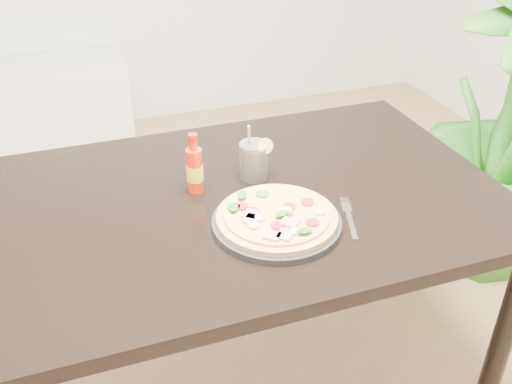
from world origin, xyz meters
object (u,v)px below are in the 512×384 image
object	(u,v)px
pizza	(276,217)
hot_sauce_bottle	(195,169)
dining_table	(242,221)
plate	(277,223)
media_console	(4,110)
houseplant	(507,126)
cola_cup	(254,161)
fork	(349,216)

from	to	relation	value
pizza	hot_sauce_bottle	xyz separation A→B (m)	(-0.15, 0.23, 0.04)
dining_table	plate	bearing A→B (deg)	-76.50
dining_table	pizza	distance (m)	0.20
media_console	houseplant	bearing A→B (deg)	-41.29
plate	cola_cup	size ratio (longest dim) A/B	1.85
cola_cup	media_console	size ratio (longest dim) A/B	0.12
dining_table	hot_sauce_bottle	distance (m)	0.20
dining_table	plate	distance (m)	0.19
fork	hot_sauce_bottle	bearing A→B (deg)	160.94
plate	pizza	size ratio (longest dim) A/B	1.07
pizza	houseplant	distance (m)	1.30
plate	fork	distance (m)	0.19
plate	fork	xyz separation A→B (m)	(0.19, -0.03, -0.01)
plate	fork	size ratio (longest dim) A/B	1.74
pizza	houseplant	world-z (taller)	houseplant
cola_cup	media_console	world-z (taller)	cola_cup
media_console	pizza	bearing A→B (deg)	-70.70
dining_table	houseplant	distance (m)	1.27
fork	pizza	bearing A→B (deg)	-169.90
plate	cola_cup	xyz separation A→B (m)	(0.03, 0.24, 0.04)
pizza	cola_cup	xyz separation A→B (m)	(0.03, 0.25, 0.02)
plate	houseplant	size ratio (longest dim) A/B	0.26
fork	media_console	xyz separation A→B (m)	(-0.97, 2.28, -0.50)
pizza	media_console	bearing A→B (deg)	109.30
hot_sauce_bottle	dining_table	bearing A→B (deg)	-30.00
hot_sauce_bottle	fork	bearing A→B (deg)	-37.33
hot_sauce_bottle	cola_cup	world-z (taller)	same
houseplant	media_console	world-z (taller)	houseplant
plate	hot_sauce_bottle	size ratio (longest dim) A/B	1.88
dining_table	fork	world-z (taller)	fork
hot_sauce_bottle	pizza	bearing A→B (deg)	-57.17
dining_table	cola_cup	bearing A→B (deg)	51.42
fork	houseplant	distance (m)	1.14
cola_cup	media_console	bearing A→B (deg)	112.12
dining_table	cola_cup	size ratio (longest dim) A/B	8.08
pizza	houseplant	xyz separation A→B (m)	(1.18, 0.52, -0.17)
media_console	plate	bearing A→B (deg)	-70.65
fork	media_console	size ratio (longest dim) A/B	0.13
pizza	fork	world-z (taller)	pizza
hot_sauce_bottle	cola_cup	bearing A→B (deg)	5.94
dining_table	pizza	xyz separation A→B (m)	(0.04, -0.16, 0.11)
cola_cup	fork	distance (m)	0.32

